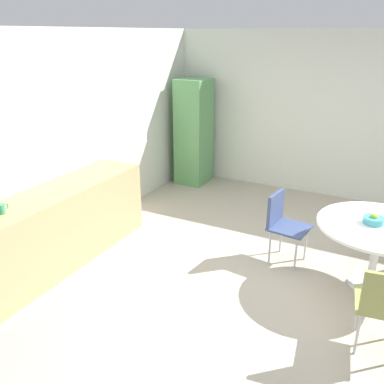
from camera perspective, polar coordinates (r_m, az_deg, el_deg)
ground_plane at (r=4.57m, az=14.66°, el=-13.21°), size 6.00×6.00×0.00m
wall_back at (r=5.39m, az=-16.72°, el=7.13°), size 6.00×0.10×2.60m
wall_side_right at (r=6.89m, az=21.65°, el=9.50°), size 0.10×6.00×2.60m
counter_block at (r=4.98m, az=-18.05°, el=-4.62°), size 2.47×0.60×0.90m
locker_cabinet at (r=7.25m, az=0.28°, el=8.35°), size 0.60×0.50×1.82m
round_table at (r=4.59m, az=24.50°, el=-5.49°), size 1.23×1.23×0.74m
chair_navy at (r=4.86m, az=12.45°, el=-3.71°), size 0.47×0.47×0.83m
chair_olive at (r=3.73m, az=25.17°, el=-13.70°), size 0.47×0.47×0.83m
fruit_bowl at (r=4.52m, az=23.96°, el=-3.51°), size 0.20×0.20×0.11m
mug_white at (r=4.37m, az=-25.03°, el=-2.13°), size 0.13×0.08×0.09m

